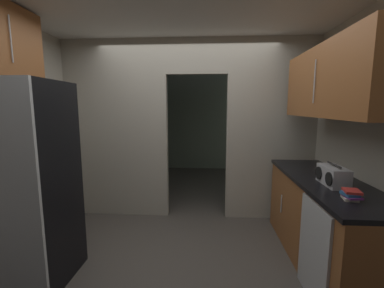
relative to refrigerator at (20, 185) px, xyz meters
name	(u,v)px	position (x,y,z in m)	size (l,w,h in m)	color
ground	(178,268)	(1.42, 0.24, -0.93)	(20.00, 20.00, 0.00)	#47423D
kitchen_overhead_slab	(181,11)	(1.42, 0.64, 1.68)	(4.02, 6.64, 0.06)	silver
kitchen_partition	(186,127)	(1.39, 1.56, 0.42)	(3.62, 0.12, 2.59)	#ADA899
adjoining_room_shell	(195,122)	(1.42, 3.65, 0.36)	(3.62, 3.09, 2.59)	gray
refrigerator	(20,185)	(0.00, 0.00, 0.00)	(0.83, 0.71, 1.87)	black
lower_cabinet_run	(323,222)	(2.91, 0.44, -0.47)	(0.64, 1.91, 0.91)	brown
dishwasher	(313,253)	(2.61, -0.10, -0.51)	(0.02, 0.56, 0.85)	#B7BABC
upper_cabinet_counterside	(334,81)	(2.91, 0.44, 0.95)	(0.36, 1.71, 0.69)	brown
boombox	(333,176)	(2.88, 0.24, 0.07)	(0.18, 0.35, 0.20)	#B2B2B7
book_stack	(351,195)	(2.84, -0.15, 0.02)	(0.14, 0.15, 0.08)	beige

